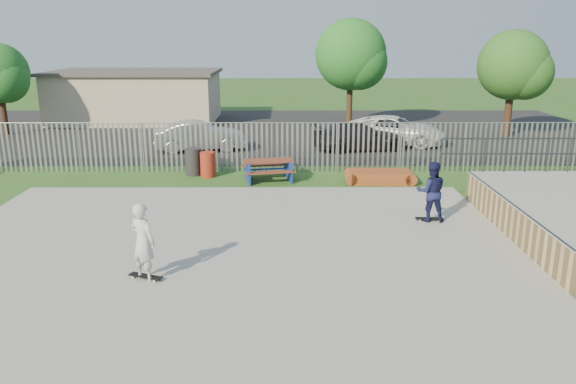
{
  "coord_description": "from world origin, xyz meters",
  "views": [
    {
      "loc": [
        1.55,
        -13.24,
        5.38
      ],
      "look_at": [
        1.61,
        2.0,
        1.1
      ],
      "focal_mm": 35.0,
      "sensor_mm": 36.0,
      "label": 1
    }
  ],
  "objects_px": {
    "picnic_table": "(268,170)",
    "car_dark": "(359,136)",
    "tree_mid": "(351,55)",
    "skater_navy": "(431,192)",
    "skater_white": "(143,242)",
    "funbox": "(380,177)",
    "car_white": "(394,130)",
    "trash_bin_grey": "(193,162)",
    "trash_bin_red": "(208,164)",
    "tree_right": "(513,65)",
    "car_silver": "(200,136)"
  },
  "relations": [
    {
      "from": "skater_navy",
      "to": "skater_white",
      "type": "relative_size",
      "value": 1.0
    },
    {
      "from": "car_white",
      "to": "skater_white",
      "type": "distance_m",
      "value": 18.66
    },
    {
      "from": "tree_right",
      "to": "car_dark",
      "type": "bearing_deg",
      "value": -156.48
    },
    {
      "from": "picnic_table",
      "to": "skater_white",
      "type": "xyz_separation_m",
      "value": [
        -2.44,
        -9.34,
        0.62
      ]
    },
    {
      "from": "trash_bin_red",
      "to": "car_dark",
      "type": "distance_m",
      "value": 8.39
    },
    {
      "from": "picnic_table",
      "to": "tree_right",
      "type": "distance_m",
      "value": 16.21
    },
    {
      "from": "car_dark",
      "to": "tree_mid",
      "type": "distance_m",
      "value": 7.65
    },
    {
      "from": "trash_bin_red",
      "to": "car_white",
      "type": "xyz_separation_m",
      "value": [
        8.52,
        6.65,
        0.24
      ]
    },
    {
      "from": "funbox",
      "to": "car_dark",
      "type": "relative_size",
      "value": 0.49
    },
    {
      "from": "car_white",
      "to": "picnic_table",
      "type": "bearing_deg",
      "value": 157.43
    },
    {
      "from": "picnic_table",
      "to": "car_silver",
      "type": "height_order",
      "value": "car_silver"
    },
    {
      "from": "car_dark",
      "to": "tree_right",
      "type": "distance_m",
      "value": 9.78
    },
    {
      "from": "picnic_table",
      "to": "trash_bin_red",
      "type": "relative_size",
      "value": 2.19
    },
    {
      "from": "tree_mid",
      "to": "skater_navy",
      "type": "xyz_separation_m",
      "value": [
        0.42,
        -17.83,
        -3.23
      ]
    },
    {
      "from": "trash_bin_grey",
      "to": "skater_navy",
      "type": "bearing_deg",
      "value": -38.24
    },
    {
      "from": "funbox",
      "to": "car_silver",
      "type": "bearing_deg",
      "value": 144.26
    },
    {
      "from": "funbox",
      "to": "trash_bin_grey",
      "type": "bearing_deg",
      "value": 172.49
    },
    {
      "from": "car_silver",
      "to": "skater_navy",
      "type": "relative_size",
      "value": 2.43
    },
    {
      "from": "trash_bin_grey",
      "to": "car_dark",
      "type": "distance_m",
      "value": 8.71
    },
    {
      "from": "car_dark",
      "to": "skater_white",
      "type": "bearing_deg",
      "value": 146.52
    },
    {
      "from": "car_dark",
      "to": "skater_white",
      "type": "height_order",
      "value": "skater_white"
    },
    {
      "from": "picnic_table",
      "to": "funbox",
      "type": "bearing_deg",
      "value": -15.45
    },
    {
      "from": "skater_navy",
      "to": "skater_white",
      "type": "height_order",
      "value": "same"
    },
    {
      "from": "car_white",
      "to": "tree_right",
      "type": "height_order",
      "value": "tree_right"
    },
    {
      "from": "tree_right",
      "to": "skater_white",
      "type": "xyz_separation_m",
      "value": [
        -15.15,
        -18.8,
        -2.79
      ]
    },
    {
      "from": "picnic_table",
      "to": "skater_navy",
      "type": "relative_size",
      "value": 1.22
    },
    {
      "from": "picnic_table",
      "to": "car_dark",
      "type": "distance_m",
      "value": 7.15
    },
    {
      "from": "trash_bin_grey",
      "to": "skater_navy",
      "type": "relative_size",
      "value": 0.61
    },
    {
      "from": "trash_bin_grey",
      "to": "car_silver",
      "type": "relative_size",
      "value": 0.25
    },
    {
      "from": "funbox",
      "to": "car_silver",
      "type": "height_order",
      "value": "car_silver"
    },
    {
      "from": "car_silver",
      "to": "skater_navy",
      "type": "distance_m",
      "value": 13.71
    },
    {
      "from": "funbox",
      "to": "skater_white",
      "type": "bearing_deg",
      "value": -124.37
    },
    {
      "from": "tree_mid",
      "to": "skater_navy",
      "type": "relative_size",
      "value": 3.6
    },
    {
      "from": "car_white",
      "to": "car_dark",
      "type": "bearing_deg",
      "value": 145.07
    },
    {
      "from": "tree_right",
      "to": "skater_white",
      "type": "distance_m",
      "value": 24.31
    },
    {
      "from": "car_dark",
      "to": "tree_mid",
      "type": "xyz_separation_m",
      "value": [
        0.23,
        6.76,
        3.58
      ]
    },
    {
      "from": "car_silver",
      "to": "car_dark",
      "type": "height_order",
      "value": "car_silver"
    },
    {
      "from": "picnic_table",
      "to": "trash_bin_grey",
      "type": "distance_m",
      "value": 3.11
    },
    {
      "from": "car_dark",
      "to": "car_white",
      "type": "height_order",
      "value": "car_white"
    },
    {
      "from": "trash_bin_grey",
      "to": "picnic_table",
      "type": "bearing_deg",
      "value": -16.48
    },
    {
      "from": "car_silver",
      "to": "skater_navy",
      "type": "bearing_deg",
      "value": -154.07
    },
    {
      "from": "car_dark",
      "to": "tree_mid",
      "type": "bearing_deg",
      "value": -11.63
    },
    {
      "from": "car_white",
      "to": "skater_navy",
      "type": "xyz_separation_m",
      "value": [
        -1.28,
        -12.54,
        0.3
      ]
    },
    {
      "from": "funbox",
      "to": "skater_navy",
      "type": "bearing_deg",
      "value": -80.37
    },
    {
      "from": "trash_bin_red",
      "to": "tree_right",
      "type": "distance_m",
      "value": 17.82
    },
    {
      "from": "tree_right",
      "to": "skater_navy",
      "type": "bearing_deg",
      "value": -117.96
    },
    {
      "from": "car_white",
      "to": "skater_navy",
      "type": "distance_m",
      "value": 12.61
    },
    {
      "from": "picnic_table",
      "to": "car_dark",
      "type": "bearing_deg",
      "value": 43.07
    },
    {
      "from": "picnic_table",
      "to": "car_white",
      "type": "xyz_separation_m",
      "value": [
        6.15,
        7.23,
        0.32
      ]
    },
    {
      "from": "tree_mid",
      "to": "skater_navy",
      "type": "distance_m",
      "value": 18.13
    }
  ]
}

